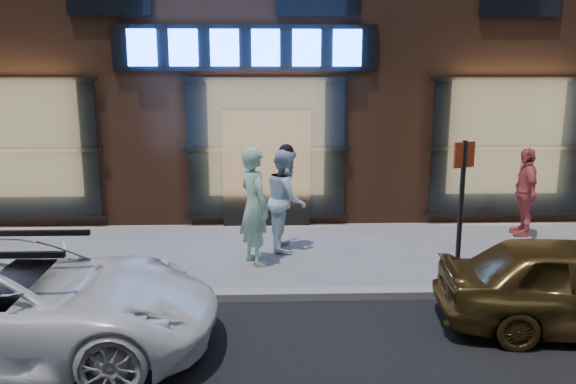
% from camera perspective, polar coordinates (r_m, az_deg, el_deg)
% --- Properties ---
extents(ground, '(90.00, 90.00, 0.00)m').
position_cam_1_polar(ground, '(8.05, -2.22, -10.80)').
color(ground, slate).
rests_on(ground, ground).
extents(curb, '(60.00, 0.25, 0.12)m').
position_cam_1_polar(curb, '(8.03, -2.22, -10.40)').
color(curb, gray).
rests_on(curb, ground).
extents(man_bowtie, '(0.75, 0.85, 1.95)m').
position_cam_1_polar(man_bowtie, '(9.22, -3.43, -1.45)').
color(man_bowtie, '#A2D5B7').
rests_on(man_bowtie, ground).
extents(man_cap, '(0.70, 0.89, 1.82)m').
position_cam_1_polar(man_cap, '(10.01, -0.18, -0.75)').
color(man_cap, white).
rests_on(man_cap, ground).
extents(passerby, '(0.55, 1.05, 1.72)m').
position_cam_1_polar(passerby, '(11.82, 22.93, 0.02)').
color(passerby, '#D45757').
rests_on(passerby, ground).
extents(white_suv, '(4.65, 2.29, 1.27)m').
position_cam_1_polar(white_suv, '(7.01, -26.42, -10.06)').
color(white_suv, white).
rests_on(white_suv, ground).
extents(sign_post, '(0.33, 0.18, 2.22)m').
position_cam_1_polar(sign_post, '(8.18, 17.18, -1.10)').
color(sign_post, '#262628').
rests_on(sign_post, ground).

